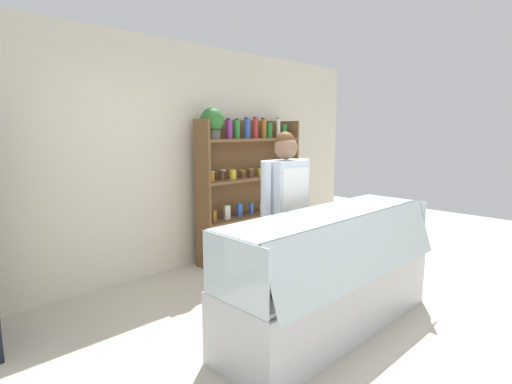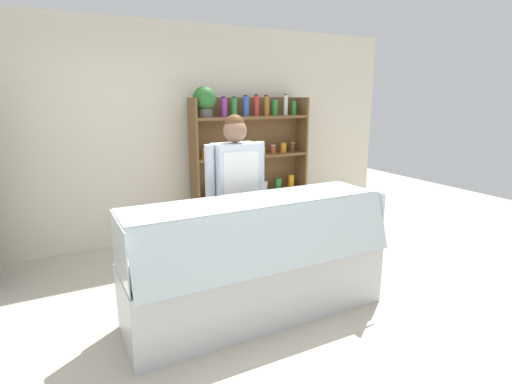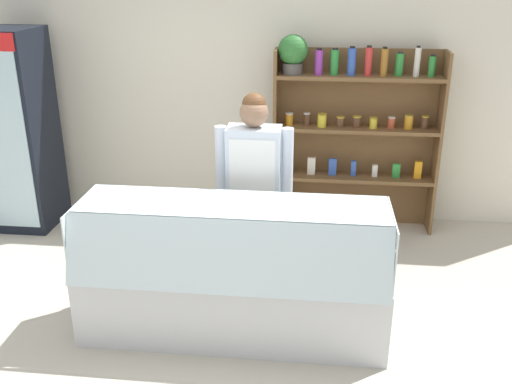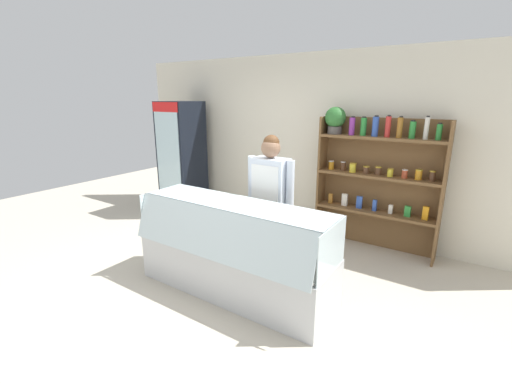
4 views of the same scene
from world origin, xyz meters
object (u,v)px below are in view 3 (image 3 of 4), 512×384
(shelving_unit, at_px, (347,121))
(shop_clerk, at_px, (254,180))
(drinks_fridge, at_px, (16,131))
(deli_display_case, at_px, (233,294))

(shelving_unit, distance_m, shop_clerk, 1.60)
(shelving_unit, bearing_deg, drinks_fridge, -174.56)
(deli_display_case, bearing_deg, shop_clerk, 81.30)
(shop_clerk, bearing_deg, drinks_fridge, 156.66)
(deli_display_case, xyz_separation_m, shop_clerk, (0.09, 0.59, 0.67))
(deli_display_case, bearing_deg, drinks_fridge, 145.31)
(shelving_unit, height_order, shop_clerk, shelving_unit)
(drinks_fridge, height_order, deli_display_case, drinks_fridge)
(shelving_unit, relative_size, shop_clerk, 1.17)
(deli_display_case, relative_size, shop_clerk, 1.32)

